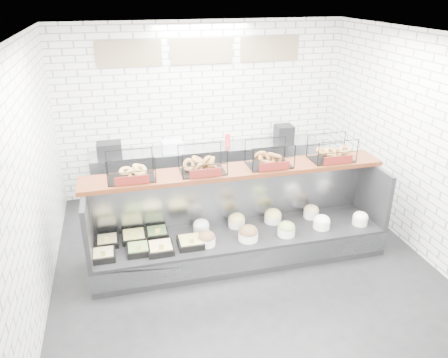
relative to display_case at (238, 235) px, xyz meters
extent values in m
plane|color=black|center=(0.02, -0.34, -0.33)|extent=(5.50, 5.50, 0.00)
cube|color=white|center=(0.02, 2.41, 1.17)|extent=(5.00, 0.02, 3.00)
cube|color=white|center=(-2.48, -0.34, 1.17)|extent=(0.02, 5.50, 3.00)
cube|color=white|center=(2.52, -0.34, 1.17)|extent=(0.02, 5.50, 3.00)
cube|color=white|center=(0.02, -0.34, 2.67)|extent=(5.00, 5.50, 0.02)
cube|color=#9C8B6C|center=(-1.18, 2.38, 2.17)|extent=(1.05, 0.03, 0.42)
cube|color=#9C8B6C|center=(0.02, 2.38, 2.17)|extent=(1.05, 0.03, 0.42)
cube|color=#9C8B6C|center=(1.22, 2.38, 2.17)|extent=(1.05, 0.03, 0.42)
cube|color=black|center=(0.02, -0.04, -0.13)|extent=(4.00, 0.90, 0.40)
cube|color=#93969B|center=(0.02, -0.48, -0.11)|extent=(4.00, 0.03, 0.28)
cube|color=#93969B|center=(0.02, 0.37, 0.47)|extent=(4.00, 0.08, 0.80)
cube|color=black|center=(-1.95, -0.04, 0.47)|extent=(0.06, 0.90, 0.80)
cube|color=black|center=(1.99, -0.04, 0.47)|extent=(0.06, 0.90, 0.80)
cube|color=black|center=(-1.80, -0.22, 0.11)|extent=(0.28, 0.28, 0.08)
cube|color=tan|center=(-1.80, -0.22, 0.15)|extent=(0.24, 0.24, 0.04)
cube|color=gold|center=(-1.80, -0.32, 0.20)|extent=(0.06, 0.01, 0.08)
cube|color=black|center=(-1.75, 0.09, 0.11)|extent=(0.28, 0.28, 0.08)
cube|color=tan|center=(-1.75, 0.09, 0.15)|extent=(0.24, 0.24, 0.04)
cube|color=gold|center=(-1.75, 0.00, 0.20)|extent=(0.06, 0.01, 0.08)
cube|color=black|center=(-1.37, -0.20, 0.11)|extent=(0.29, 0.29, 0.08)
cube|color=#72924A|center=(-1.37, -0.20, 0.15)|extent=(0.24, 0.24, 0.04)
cube|color=gold|center=(-1.37, -0.30, 0.20)|extent=(0.06, 0.01, 0.08)
cube|color=black|center=(-1.41, 0.13, 0.11)|extent=(0.32, 0.32, 0.08)
cube|color=#E1DE73|center=(-1.41, 0.13, 0.15)|extent=(0.27, 0.27, 0.04)
cube|color=gold|center=(-1.41, 0.02, 0.20)|extent=(0.06, 0.01, 0.08)
cube|color=black|center=(-1.09, -0.24, 0.11)|extent=(0.32, 0.32, 0.08)
cube|color=#DBCB86|center=(-1.09, -0.24, 0.15)|extent=(0.28, 0.28, 0.04)
cube|color=gold|center=(-1.09, -0.35, 0.20)|extent=(0.06, 0.01, 0.08)
cube|color=black|center=(-1.10, 0.15, 0.11)|extent=(0.29, 0.29, 0.08)
cube|color=#658A46|center=(-1.10, 0.15, 0.15)|extent=(0.24, 0.24, 0.04)
cube|color=gold|center=(-1.10, 0.05, 0.20)|extent=(0.06, 0.01, 0.08)
cube|color=black|center=(-0.70, -0.19, 0.11)|extent=(0.33, 0.33, 0.08)
cube|color=#CEC169|center=(-0.70, -0.19, 0.15)|extent=(0.28, 0.28, 0.04)
cube|color=gold|center=(-0.70, -0.31, 0.20)|extent=(0.06, 0.01, 0.08)
cylinder|color=white|center=(-0.49, -0.23, 0.13)|extent=(0.23, 0.23, 0.11)
ellipsoid|color=brown|center=(-0.49, -0.23, 0.19)|extent=(0.22, 0.22, 0.16)
cylinder|color=white|center=(-0.50, 0.10, 0.13)|extent=(0.22, 0.22, 0.11)
ellipsoid|color=white|center=(-0.50, 0.10, 0.19)|extent=(0.22, 0.22, 0.15)
cylinder|color=white|center=(0.07, -0.24, 0.13)|extent=(0.27, 0.27, 0.11)
ellipsoid|color=brown|center=(0.07, -0.24, 0.19)|extent=(0.26, 0.26, 0.18)
cylinder|color=white|center=(0.02, 0.14, 0.13)|extent=(0.24, 0.24, 0.11)
ellipsoid|color=#D3BE6C|center=(0.02, 0.14, 0.19)|extent=(0.23, 0.23, 0.16)
cylinder|color=white|center=(0.61, -0.25, 0.13)|extent=(0.24, 0.24, 0.11)
ellipsoid|color=olive|center=(0.61, -0.25, 0.19)|extent=(0.23, 0.23, 0.16)
cylinder|color=white|center=(0.56, 0.14, 0.13)|extent=(0.24, 0.24, 0.11)
ellipsoid|color=#DAD26F|center=(0.56, 0.14, 0.19)|extent=(0.24, 0.24, 0.17)
cylinder|color=white|center=(1.16, -0.19, 0.13)|extent=(0.23, 0.23, 0.11)
ellipsoid|color=white|center=(1.16, -0.19, 0.19)|extent=(0.23, 0.23, 0.16)
cylinder|color=white|center=(1.15, 0.13, 0.13)|extent=(0.22, 0.22, 0.11)
ellipsoid|color=tan|center=(1.15, 0.13, 0.19)|extent=(0.22, 0.22, 0.15)
cylinder|color=white|center=(1.73, -0.23, 0.13)|extent=(0.21, 0.21, 0.11)
ellipsoid|color=white|center=(1.73, -0.23, 0.19)|extent=(0.21, 0.21, 0.15)
cube|color=#401B0D|center=(0.02, 0.18, 0.90)|extent=(4.10, 0.50, 0.06)
cube|color=black|center=(-1.36, 0.18, 1.10)|extent=(0.60, 0.38, 0.34)
cube|color=#5E1511|center=(-1.36, -0.02, 1.00)|extent=(0.42, 0.02, 0.11)
cube|color=black|center=(-0.44, 0.18, 1.10)|extent=(0.60, 0.38, 0.34)
cube|color=#5E1511|center=(-0.44, -0.02, 1.00)|extent=(0.42, 0.02, 0.11)
cube|color=black|center=(0.48, 0.18, 1.10)|extent=(0.60, 0.38, 0.34)
cube|color=#5E1511|center=(0.48, -0.02, 1.00)|extent=(0.42, 0.02, 0.11)
cube|color=black|center=(1.40, 0.18, 1.10)|extent=(0.60, 0.38, 0.34)
cube|color=#5E1511|center=(1.40, -0.02, 1.00)|extent=(0.42, 0.02, 0.11)
cube|color=#93969B|center=(0.02, 2.09, 0.12)|extent=(4.00, 0.60, 0.90)
cube|color=black|center=(-1.65, 2.04, 0.69)|extent=(0.40, 0.30, 0.24)
cube|color=silver|center=(-0.60, 2.03, 0.66)|extent=(0.35, 0.28, 0.18)
cylinder|color=#DE3739|center=(0.38, 2.05, 0.68)|extent=(0.09, 0.09, 0.22)
cube|color=black|center=(1.44, 2.05, 0.72)|extent=(0.30, 0.30, 0.30)
camera|label=1|loc=(-1.46, -5.01, 3.18)|focal=35.00mm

